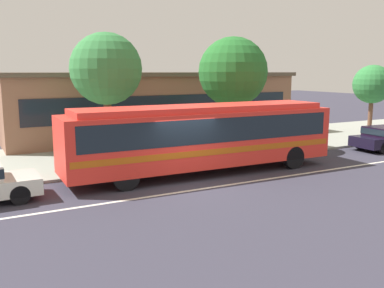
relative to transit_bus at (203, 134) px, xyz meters
name	(u,v)px	position (x,y,z in m)	size (l,w,h in m)	color
ground_plane	(188,184)	(-1.43, -1.34, -1.67)	(120.00, 120.00, 0.00)	#343341
sidewalk_slab	(128,153)	(-1.43, 5.35, -1.61)	(60.00, 8.00, 0.12)	#97998E
lane_stripe_center	(198,189)	(-1.43, -2.14, -1.67)	(56.00, 0.16, 0.01)	silver
transit_bus	(203,134)	(0.00, 0.00, 0.00)	(11.78, 2.72, 2.88)	red
pedestrian_waiting_near_sign	(111,141)	(-3.07, 2.96, -0.49)	(0.46, 0.46, 1.80)	slate
pedestrian_walking_along_curb	(100,146)	(-3.72, 2.39, -0.58)	(0.37, 0.37, 1.67)	#2A3E31
pedestrian_standing_by_tree	(92,147)	(-4.08, 2.42, -0.61)	(0.42, 0.42, 1.62)	#2E2B4D
bus_stop_sign	(267,122)	(5.07, 2.15, 0.00)	(0.13, 0.44, 2.42)	gray
street_tree_near_stop	(106,69)	(-2.62, 4.79, 2.68)	(3.45, 3.45, 5.99)	brown
street_tree_mid_block	(233,72)	(4.03, 3.86, 2.56)	(3.69, 3.69, 5.97)	brown
street_tree_far_end	(372,85)	(14.79, 3.66, 1.74)	(2.50, 2.50, 4.57)	brown
station_building	(150,104)	(2.07, 10.77, 0.44)	(18.73, 7.16, 4.20)	#895D47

